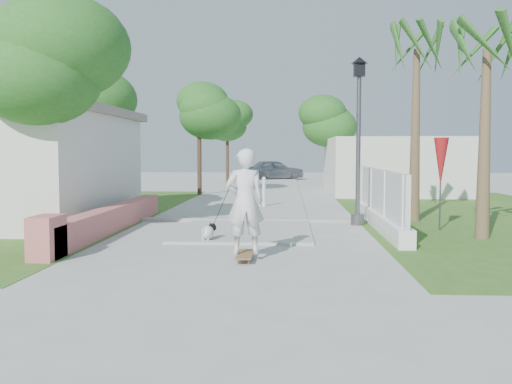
# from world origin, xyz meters

# --- Properties ---
(ground) EXTENTS (90.00, 90.00, 0.00)m
(ground) POSITION_xyz_m (0.00, 0.00, 0.00)
(ground) COLOR #B7B7B2
(ground) RESTS_ON ground
(path_strip) EXTENTS (3.20, 36.00, 0.06)m
(path_strip) POSITION_xyz_m (0.00, 20.00, 0.03)
(path_strip) COLOR #B7B7B2
(path_strip) RESTS_ON ground
(curb) EXTENTS (6.50, 0.25, 0.10)m
(curb) POSITION_xyz_m (0.00, 6.00, 0.05)
(curb) COLOR #999993
(curb) RESTS_ON ground
(grass_left) EXTENTS (8.00, 20.00, 0.01)m
(grass_left) POSITION_xyz_m (-7.00, 8.00, 0.01)
(grass_left) COLOR #35641F
(grass_left) RESTS_ON ground
(grass_right) EXTENTS (8.00, 20.00, 0.01)m
(grass_right) POSITION_xyz_m (7.00, 8.00, 0.01)
(grass_right) COLOR #35641F
(grass_right) RESTS_ON ground
(pink_wall) EXTENTS (0.45, 8.20, 0.80)m
(pink_wall) POSITION_xyz_m (-3.30, 3.55, 0.31)
(pink_wall) COLOR #C76A66
(pink_wall) RESTS_ON ground
(lattice_fence) EXTENTS (0.35, 7.00, 1.50)m
(lattice_fence) POSITION_xyz_m (3.40, 5.00, 0.54)
(lattice_fence) COLOR white
(lattice_fence) RESTS_ON ground
(building_right) EXTENTS (6.00, 8.00, 2.60)m
(building_right) POSITION_xyz_m (6.00, 18.00, 1.30)
(building_right) COLOR silver
(building_right) RESTS_ON ground
(street_lamp) EXTENTS (0.44, 0.44, 4.44)m
(street_lamp) POSITION_xyz_m (2.90, 5.50, 2.43)
(street_lamp) COLOR #59595E
(street_lamp) RESTS_ON ground
(bollard) EXTENTS (0.14, 0.14, 1.09)m
(bollard) POSITION_xyz_m (0.20, 10.00, 0.58)
(bollard) COLOR white
(bollard) RESTS_ON ground
(patio_umbrella) EXTENTS (0.36, 0.36, 2.30)m
(patio_umbrella) POSITION_xyz_m (4.80, 4.50, 1.69)
(patio_umbrella) COLOR #59595E
(patio_umbrella) RESTS_ON ground
(tree_left_near) EXTENTS (3.60, 3.60, 5.28)m
(tree_left_near) POSITION_xyz_m (-4.48, 2.98, 3.82)
(tree_left_near) COLOR #4C3826
(tree_left_near) RESTS_ON ground
(tree_left_mid) EXTENTS (3.20, 3.20, 4.85)m
(tree_left_mid) POSITION_xyz_m (-5.48, 8.48, 3.50)
(tree_left_mid) COLOR #4C3826
(tree_left_mid) RESTS_ON ground
(tree_path_left) EXTENTS (3.40, 3.40, 5.23)m
(tree_path_left) POSITION_xyz_m (-2.98, 15.98, 3.82)
(tree_path_left) COLOR #4C3826
(tree_path_left) RESTS_ON ground
(tree_path_right) EXTENTS (3.00, 3.00, 4.79)m
(tree_path_right) POSITION_xyz_m (3.22, 19.98, 3.49)
(tree_path_right) COLOR #4C3826
(tree_path_right) RESTS_ON ground
(tree_path_far) EXTENTS (3.20, 3.20, 5.17)m
(tree_path_far) POSITION_xyz_m (-2.78, 25.98, 3.82)
(tree_path_far) COLOR #4C3826
(tree_path_far) RESTS_ON ground
(palm_far) EXTENTS (1.80, 1.80, 5.30)m
(palm_far) POSITION_xyz_m (4.60, 6.50, 4.48)
(palm_far) COLOR brown
(palm_far) RESTS_ON ground
(palm_near) EXTENTS (1.80, 1.80, 4.70)m
(palm_near) POSITION_xyz_m (5.40, 3.20, 3.95)
(palm_near) COLOR brown
(palm_near) RESTS_ON ground
(skateboarder) EXTENTS (1.34, 2.70, 2.01)m
(skateboarder) POSITION_xyz_m (-0.16, 1.16, 0.88)
(skateboarder) COLOR brown
(skateboarder) RESTS_ON ground
(dog) EXTENTS (0.40, 0.58, 0.42)m
(dog) POSITION_xyz_m (-0.67, 2.37, 0.23)
(dog) COLOR silver
(dog) RESTS_ON ground
(parked_car) EXTENTS (4.49, 2.91, 1.42)m
(parked_car) POSITION_xyz_m (0.04, 30.51, 0.71)
(parked_car) COLOR #9EA0A6
(parked_car) RESTS_ON ground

